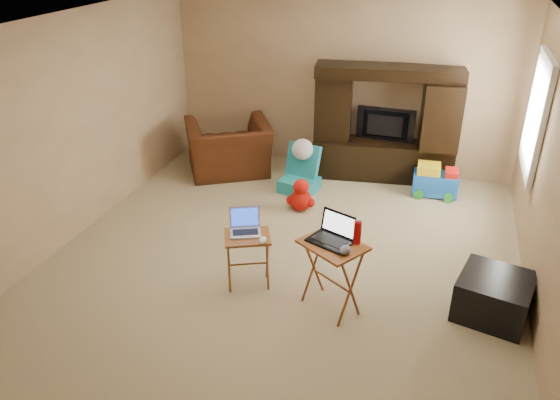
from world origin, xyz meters
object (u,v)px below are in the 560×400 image
(plush_toy, at_px, (301,195))
(laptop_right, at_px, (330,231))
(child_rocker, at_px, (299,170))
(tray_table_right, at_px, (331,276))
(tray_table_left, at_px, (248,261))
(laptop_left, at_px, (245,223))
(television, at_px, (385,126))
(mouse_right, at_px, (345,250))
(push_toy, at_px, (436,180))
(mouse_left, at_px, (263,240))
(water_bottle, at_px, (357,232))
(entertainment_center, at_px, (385,124))
(ottoman, at_px, (494,296))
(recliner, at_px, (229,148))

(plush_toy, distance_m, laptop_right, 2.09)
(child_rocker, bearing_deg, tray_table_right, -53.93)
(tray_table_left, xyz_separation_m, laptop_left, (-0.03, 0.03, 0.41))
(tray_table_right, relative_size, laptop_left, 2.37)
(television, distance_m, laptop_right, 3.20)
(laptop_right, relative_size, mouse_right, 2.58)
(push_toy, bearing_deg, laptop_left, -125.58)
(mouse_left, distance_m, water_bottle, 0.92)
(mouse_left, bearing_deg, water_bottle, 2.34)
(plush_toy, xyz_separation_m, laptop_left, (-0.09, -1.71, 0.48))
(laptop_right, bearing_deg, tray_table_left, -164.49)
(mouse_right, bearing_deg, plush_toy, 115.57)
(plush_toy, height_order, tray_table_left, tray_table_left)
(entertainment_center, height_order, ottoman, entertainment_center)
(mouse_left, bearing_deg, laptop_left, 155.13)
(television, relative_size, recliner, 0.70)
(recliner, relative_size, ottoman, 1.86)
(plush_toy, bearing_deg, laptop_left, -93.14)
(television, xyz_separation_m, mouse_left, (-0.71, -3.18, -0.17))
(tray_table_left, bearing_deg, recliner, 92.26)
(recliner, relative_size, child_rocker, 1.88)
(ottoman, height_order, tray_table_left, tray_table_left)
(laptop_right, bearing_deg, recliner, 150.17)
(ottoman, distance_m, mouse_right, 1.53)
(recliner, relative_size, laptop_left, 3.87)
(entertainment_center, bearing_deg, water_bottle, -94.40)
(plush_toy, bearing_deg, laptop_right, -67.10)
(tray_table_left, distance_m, laptop_right, 1.01)
(plush_toy, height_order, water_bottle, water_bottle)
(tray_table_right, bearing_deg, laptop_left, -156.15)
(tray_table_left, xyz_separation_m, mouse_left, (0.19, -0.07, 0.31))
(entertainment_center, relative_size, water_bottle, 8.94)
(mouse_left, bearing_deg, television, 77.42)
(plush_toy, height_order, push_toy, push_toy)
(push_toy, bearing_deg, child_rocker, -169.70)
(mouse_right, bearing_deg, television, 92.00)
(plush_toy, distance_m, tray_table_right, 2.03)
(plush_toy, xyz_separation_m, laptop_right, (0.78, -1.84, 0.62))
(water_bottle, bearing_deg, tray_table_right, -158.20)
(ottoman, xyz_separation_m, mouse_left, (-2.17, -0.32, 0.40))
(child_rocker, relative_size, push_toy, 1.04)
(laptop_left, bearing_deg, tray_table_right, -32.38)
(push_toy, distance_m, laptop_left, 3.21)
(recliner, distance_m, ottoman, 4.31)
(mouse_right, bearing_deg, recliner, 129.05)
(laptop_right, bearing_deg, mouse_right, -17.62)
(recliner, height_order, push_toy, recliner)
(plush_toy, xyz_separation_m, water_bottle, (1.02, -1.78, 0.61))
(entertainment_center, xyz_separation_m, tray_table_right, (-0.01, -3.21, -0.45))
(tray_table_right, height_order, laptop_right, laptop_right)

